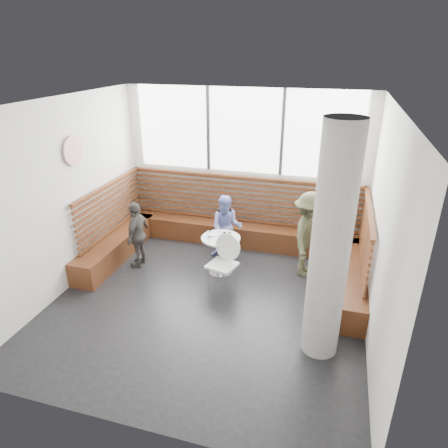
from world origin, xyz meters
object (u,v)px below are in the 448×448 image
(adult_man, at_px, (308,235))
(child_back, at_px, (227,227))
(cafe_chair, at_px, (223,258))
(cafe_table, at_px, (221,247))
(child_left, at_px, (138,234))
(concrete_column, at_px, (331,247))

(adult_man, bearing_deg, child_back, 89.37)
(cafe_chair, bearing_deg, cafe_table, 126.44)
(cafe_chair, relative_size, child_back, 0.76)
(child_back, relative_size, child_left, 1.00)
(concrete_column, height_order, cafe_chair, concrete_column)
(cafe_table, distance_m, child_left, 1.61)
(adult_man, bearing_deg, cafe_table, 112.45)
(concrete_column, height_order, child_back, concrete_column)
(child_back, distance_m, child_left, 1.72)
(concrete_column, xyz_separation_m, child_left, (-3.51, 1.45, -0.95))
(cafe_table, bearing_deg, child_back, 96.21)
(adult_man, relative_size, child_back, 1.23)
(child_back, bearing_deg, cafe_table, -91.32)
(adult_man, height_order, child_left, adult_man)
(cafe_table, xyz_separation_m, adult_man, (1.52, 0.41, 0.27))
(cafe_table, bearing_deg, cafe_chair, -68.81)
(cafe_table, height_order, child_back, child_back)
(cafe_table, relative_size, cafe_chair, 0.74)
(concrete_column, relative_size, cafe_chair, 3.24)
(cafe_chair, height_order, child_left, child_left)
(adult_man, distance_m, child_back, 1.62)
(child_back, height_order, child_left, same)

